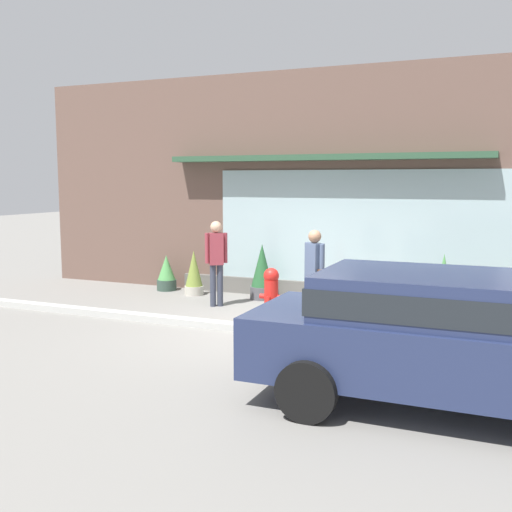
# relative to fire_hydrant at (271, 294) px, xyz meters

# --- Properties ---
(ground_plane) EXTENTS (60.00, 60.00, 0.00)m
(ground_plane) POSITION_rel_fire_hydrant_xyz_m (0.25, -0.69, -0.48)
(ground_plane) COLOR gray
(curb_strip) EXTENTS (14.00, 0.24, 0.12)m
(curb_strip) POSITION_rel_fire_hydrant_xyz_m (0.25, -0.89, -0.42)
(curb_strip) COLOR #B2B2AD
(curb_strip) RESTS_ON ground_plane
(storefront) EXTENTS (14.00, 0.81, 4.82)m
(storefront) POSITION_rel_fire_hydrant_xyz_m (0.26, 2.50, 1.88)
(storefront) COLOR brown
(storefront) RESTS_ON ground_plane
(fire_hydrant) EXTENTS (0.43, 0.41, 0.96)m
(fire_hydrant) POSITION_rel_fire_hydrant_xyz_m (0.00, 0.00, 0.00)
(fire_hydrant) COLOR red
(fire_hydrant) RESTS_ON ground_plane
(pedestrian_with_handbag) EXTENTS (0.56, 0.47, 1.67)m
(pedestrian_with_handbag) POSITION_rel_fire_hydrant_xyz_m (0.82, -0.02, 0.49)
(pedestrian_with_handbag) COLOR brown
(pedestrian_with_handbag) RESTS_ON ground_plane
(pedestrian_passerby) EXTENTS (0.39, 0.32, 1.71)m
(pedestrian_passerby) POSITION_rel_fire_hydrant_xyz_m (-1.48, 0.75, 0.52)
(pedestrian_passerby) COLOR #333847
(pedestrian_passerby) RESTS_ON ground_plane
(parked_car_navy) EXTENTS (4.48, 1.99, 1.52)m
(parked_car_navy) POSITION_rel_fire_hydrant_xyz_m (3.34, -3.23, 0.39)
(parked_car_navy) COLOR navy
(parked_car_navy) RESTS_ON ground_plane
(potted_plant_window_center) EXTENTS (0.42, 0.42, 0.98)m
(potted_plant_window_center) POSITION_rel_fire_hydrant_xyz_m (-2.49, 1.65, -0.01)
(potted_plant_window_center) COLOR #B7B2A3
(potted_plant_window_center) RESTS_ON ground_plane
(potted_plant_doorstep) EXTENTS (0.45, 0.45, 0.81)m
(potted_plant_doorstep) POSITION_rel_fire_hydrant_xyz_m (-3.34, 1.90, -0.09)
(potted_plant_doorstep) COLOR #33473D
(potted_plant_doorstep) RESTS_ON ground_plane
(potted_plant_trailing_edge) EXTENTS (0.39, 0.39, 1.19)m
(potted_plant_trailing_edge) POSITION_rel_fire_hydrant_xyz_m (2.81, 1.49, 0.09)
(potted_plant_trailing_edge) COLOR #4C4C51
(potted_plant_trailing_edge) RESTS_ON ground_plane
(potted_plant_window_left) EXTENTS (0.51, 0.51, 1.18)m
(potted_plant_window_left) POSITION_rel_fire_hydrant_xyz_m (-0.93, 1.81, 0.08)
(potted_plant_window_left) COLOR #4C4C51
(potted_plant_window_left) RESTS_ON ground_plane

